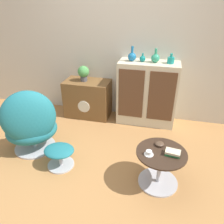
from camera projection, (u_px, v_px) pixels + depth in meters
The scene contains 15 objects.
ground_plane at pixel (92, 174), 2.61m from camera, with size 12.00×12.00×0.00m, color #A87542.
wall_back at pixel (121, 38), 3.40m from camera, with size 6.40×0.06×2.60m.
sideboard at pixel (147, 93), 3.47m from camera, with size 0.91×0.41×1.01m.
tv_console at pixel (88, 98), 3.76m from camera, with size 0.76×0.44×0.63m.
egg_chair at pixel (30, 124), 2.83m from camera, with size 0.90×0.88×0.91m.
ottoman at pixel (59, 153), 2.66m from camera, with size 0.37×0.33×0.28m.
coffee_table at pixel (160, 166), 2.39m from camera, with size 0.54×0.54×0.44m.
vase_leftmost at pixel (132, 56), 3.26m from camera, with size 0.12×0.12×0.22m.
vase_inner_left at pixel (143, 58), 3.24m from camera, with size 0.09×0.09×0.12m.
vase_inner_right at pixel (155, 58), 3.19m from camera, with size 0.12×0.12×0.20m.
vase_rightmost at pixel (171, 60), 3.15m from camera, with size 0.10×0.10×0.14m.
potted_plant at pixel (83, 72), 3.55m from camera, with size 0.19×0.19×0.25m.
teacup at pixel (149, 153), 2.25m from camera, with size 0.10×0.10×0.05m.
book_stack at pixel (173, 153), 2.25m from camera, with size 0.16×0.12×0.05m.
bowl at pixel (159, 144), 2.39m from camera, with size 0.10×0.10×0.04m.
Camera 1 is at (0.69, -1.83, 1.90)m, focal length 35.00 mm.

